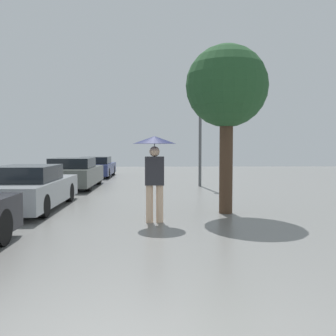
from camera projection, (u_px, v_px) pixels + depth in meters
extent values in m
cylinder|color=beige|center=(150.00, 204.00, 8.44)|extent=(0.16, 0.16, 0.85)
cylinder|color=beige|center=(160.00, 204.00, 8.45)|extent=(0.16, 0.16, 0.85)
cube|color=#2D2D33|center=(155.00, 171.00, 8.40)|extent=(0.43, 0.25, 0.64)
sphere|color=beige|center=(155.00, 152.00, 8.38)|extent=(0.23, 0.23, 0.23)
cylinder|color=#515456|center=(155.00, 159.00, 8.38)|extent=(0.02, 0.02, 0.67)
cone|color=#191E4C|center=(154.00, 140.00, 8.36)|extent=(0.96, 0.96, 0.17)
cylinder|color=black|center=(1.00, 227.00, 6.45)|extent=(0.18, 0.64, 0.64)
cube|color=#9EA3A8|center=(31.00, 192.00, 10.33)|extent=(1.68, 4.36, 0.64)
cube|color=black|center=(27.00, 173.00, 10.09)|extent=(1.43, 1.96, 0.41)
cylinder|color=black|center=(21.00, 193.00, 11.67)|extent=(0.18, 0.57, 0.57)
cylinder|color=black|center=(69.00, 192.00, 11.72)|extent=(0.18, 0.57, 0.57)
cylinder|color=black|center=(44.00, 206.00, 9.02)|extent=(0.18, 0.57, 0.57)
cube|color=#4C514C|center=(74.00, 176.00, 15.72)|extent=(1.86, 4.32, 0.68)
cube|color=black|center=(73.00, 163.00, 15.47)|extent=(1.58, 1.95, 0.41)
cylinder|color=black|center=(62.00, 178.00, 17.04)|extent=(0.18, 0.62, 0.62)
cylinder|color=black|center=(99.00, 178.00, 17.09)|extent=(0.18, 0.62, 0.62)
cylinder|color=black|center=(45.00, 183.00, 14.36)|extent=(0.18, 0.62, 0.62)
cylinder|color=black|center=(88.00, 183.00, 14.42)|extent=(0.18, 0.62, 0.62)
cube|color=navy|center=(97.00, 169.00, 21.47)|extent=(1.78, 4.09, 0.60)
cube|color=black|center=(96.00, 160.00, 21.24)|extent=(1.52, 1.84, 0.39)
cylinder|color=black|center=(87.00, 170.00, 22.72)|extent=(0.18, 0.58, 0.58)
cylinder|color=black|center=(113.00, 170.00, 22.78)|extent=(0.18, 0.58, 0.58)
cylinder|color=black|center=(78.00, 173.00, 20.19)|extent=(0.18, 0.58, 0.58)
cylinder|color=black|center=(108.00, 173.00, 20.25)|extent=(0.18, 0.58, 0.58)
cylinder|color=#473323|center=(226.00, 161.00, 9.60)|extent=(0.34, 0.34, 2.68)
sphere|color=#234C28|center=(227.00, 86.00, 9.49)|extent=(2.09, 2.09, 2.09)
cylinder|color=#515456|center=(200.00, 133.00, 16.19)|extent=(0.13, 0.13, 4.65)
sphere|color=beige|center=(200.00, 76.00, 16.06)|extent=(0.38, 0.38, 0.38)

